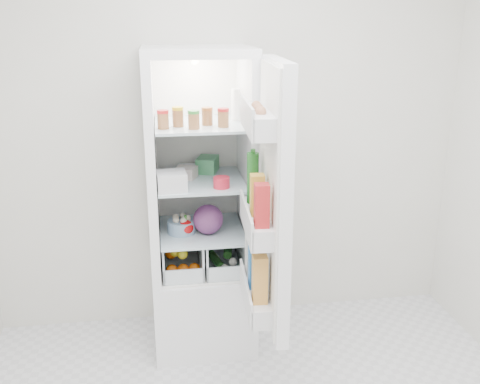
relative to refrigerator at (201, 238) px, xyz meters
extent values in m
cube|color=silver|center=(0.20, 0.25, 0.63)|extent=(3.00, 0.02, 2.60)
cube|color=white|center=(0.00, -0.04, -0.42)|extent=(0.60, 0.60, 0.50)
cube|color=white|center=(0.00, -0.04, 1.11)|extent=(0.60, 0.60, 0.05)
cube|color=white|center=(0.00, 0.24, 0.46)|extent=(0.60, 0.05, 1.25)
cube|color=white|center=(-0.28, -0.04, 0.46)|extent=(0.05, 0.60, 1.25)
cube|color=white|center=(0.27, -0.04, 0.46)|extent=(0.05, 0.60, 1.25)
cube|color=white|center=(0.00, 0.21, 0.46)|extent=(0.50, 0.01, 1.25)
sphere|color=white|center=(0.00, 0.17, 1.04)|extent=(0.05, 0.05, 0.05)
cube|color=silver|center=(0.00, -0.06, 0.07)|extent=(0.49, 0.53, 0.01)
cube|color=silver|center=(0.00, -0.06, 0.38)|extent=(0.49, 0.53, 0.02)
cube|color=silver|center=(0.00, -0.06, 0.71)|extent=(0.49, 0.53, 0.02)
cylinder|color=#B21919|center=(-0.20, -0.20, 0.76)|extent=(0.06, 0.06, 0.08)
cylinder|color=gold|center=(-0.12, -0.15, 0.76)|extent=(0.06, 0.06, 0.08)
cylinder|color=#267226|center=(-0.04, -0.23, 0.76)|extent=(0.06, 0.06, 0.08)
cylinder|color=brown|center=(0.04, -0.13, 0.76)|extent=(0.06, 0.06, 0.08)
cylinder|color=#B21919|center=(0.12, -0.20, 0.76)|extent=(0.06, 0.06, 0.08)
cylinder|color=white|center=(0.21, -0.02, 0.81)|extent=(0.06, 0.06, 0.18)
cube|color=silver|center=(-0.17, -0.23, 0.44)|extent=(0.17, 0.17, 0.10)
cube|color=beige|center=(-0.08, -0.02, 0.42)|extent=(0.15, 0.15, 0.06)
cylinder|color=red|center=(0.10, -0.23, 0.42)|extent=(0.12, 0.12, 0.06)
cube|color=silver|center=(-0.05, 0.12, 0.41)|extent=(0.16, 0.13, 0.04)
cube|color=#45995F|center=(0.06, 0.10, 0.44)|extent=(0.16, 0.18, 0.09)
sphere|color=#511B50|center=(0.03, -0.13, 0.17)|extent=(0.17, 0.17, 0.17)
sphere|color=red|center=(-0.10, -0.13, 0.13)|extent=(0.09, 0.09, 0.09)
cylinder|color=#83A4C4|center=(-0.12, -0.09, 0.12)|extent=(0.22, 0.22, 0.08)
sphere|color=#ED600C|center=(-0.19, -0.18, -0.12)|extent=(0.07, 0.07, 0.07)
sphere|color=#ED600C|center=(-0.12, -0.18, -0.12)|extent=(0.07, 0.07, 0.07)
sphere|color=#ED600C|center=(-0.06, -0.18, -0.12)|extent=(0.07, 0.07, 0.07)
sphere|color=#ED600C|center=(-0.19, -0.06, -0.06)|extent=(0.07, 0.07, 0.07)
sphere|color=#ED600C|center=(-0.12, -0.06, -0.06)|extent=(0.07, 0.07, 0.07)
sphere|color=yellow|center=(-0.16, -0.12, -0.03)|extent=(0.06, 0.06, 0.06)
sphere|color=yellow|center=(-0.09, -0.01, -0.03)|extent=(0.06, 0.06, 0.06)
sphere|color=yellow|center=(-0.12, -0.16, -0.03)|extent=(0.06, 0.06, 0.06)
cylinder|color=#1A4E1A|center=(0.08, -0.06, -0.13)|extent=(0.09, 0.21, 0.05)
cylinder|color=#1A4E1A|center=(0.16, -0.01, -0.08)|extent=(0.08, 0.21, 0.05)
sphere|color=white|center=(0.12, -0.18, -0.13)|extent=(0.05, 0.05, 0.05)
sphere|color=white|center=(0.17, -0.16, -0.10)|extent=(0.05, 0.05, 0.05)
cube|color=white|center=(0.31, -0.64, 0.46)|extent=(0.09, 0.60, 1.30)
cube|color=white|center=(0.28, -0.64, 0.46)|extent=(0.04, 0.56, 1.26)
cube|color=silver|center=(0.23, -0.63, 0.83)|extent=(0.14, 0.51, 0.10)
cube|color=silver|center=(0.23, -0.63, 0.33)|extent=(0.14, 0.51, 0.10)
cube|color=silver|center=(0.23, -0.63, -0.07)|extent=(0.14, 0.51, 0.10)
sphere|color=#A16749|center=(0.22, -0.75, 0.89)|extent=(0.05, 0.05, 0.05)
sphere|color=#A16749|center=(0.22, -0.67, 0.89)|extent=(0.05, 0.05, 0.05)
sphere|color=#A16749|center=(0.23, -0.59, 0.89)|extent=(0.05, 0.05, 0.05)
cylinder|color=#195A1B|center=(0.23, -0.48, 0.51)|extent=(0.06, 0.06, 0.26)
cube|color=yellow|center=(0.22, -0.66, 0.48)|extent=(0.07, 0.07, 0.20)
cube|color=red|center=(0.21, -0.81, 0.48)|extent=(0.07, 0.07, 0.20)
cube|color=white|center=(0.23, -0.48, 0.10)|extent=(0.07, 0.07, 0.24)
cube|color=#2A7CD5|center=(0.22, -0.63, 0.10)|extent=(0.07, 0.07, 0.24)
cube|color=#EBA042|center=(0.22, -0.78, 0.10)|extent=(0.07, 0.07, 0.24)
camera|label=1|loc=(-0.22, -3.02, 1.28)|focal=40.00mm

